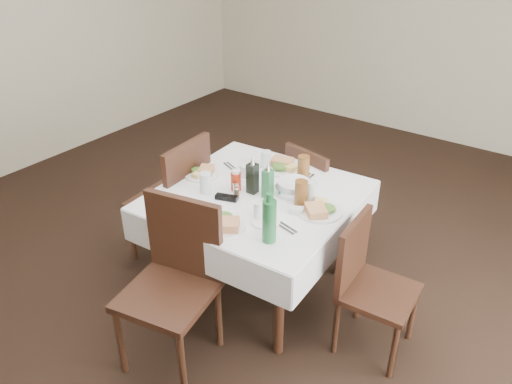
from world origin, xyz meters
TOP-DOWN VIEW (x-y plane):
  - ground_plane at (0.00, 0.00)m, footprint 7.00×7.00m
  - room_shell at (0.00, 0.00)m, footprint 6.04×7.04m
  - dining_table at (0.07, 0.11)m, footprint 1.28×1.28m
  - chair_north at (0.11, 0.79)m, footprint 0.48×0.48m
  - chair_south at (0.03, -0.62)m, footprint 0.56×0.56m
  - chair_east at (0.88, 0.07)m, footprint 0.43×0.43m
  - chair_west at (-0.59, 0.04)m, footprint 0.50×0.50m
  - meal_north at (0.01, 0.50)m, footprint 0.28×0.28m
  - meal_south at (0.13, -0.32)m, footprint 0.29×0.29m
  - meal_east at (0.51, 0.14)m, footprint 0.27×0.27m
  - meal_west at (-0.39, 0.10)m, footprint 0.23×0.23m
  - side_plate_a at (-0.21, 0.40)m, footprint 0.17×0.17m
  - side_plate_b at (0.31, -0.13)m, footprint 0.17×0.17m
  - water_n at (-0.10, 0.45)m, footprint 0.07×0.07m
  - water_s at (0.25, -0.13)m, footprint 0.06×0.06m
  - water_e at (0.40, 0.23)m, footprint 0.07×0.07m
  - water_w at (-0.21, -0.07)m, footprint 0.07×0.07m
  - iced_tea_a at (0.20, 0.45)m, footprint 0.08×0.08m
  - iced_tea_b at (0.37, 0.16)m, footprint 0.08×0.08m
  - bread_basket at (0.25, 0.26)m, footprint 0.24×0.24m
  - oil_cruet_dark at (0.04, 0.11)m, footprint 0.06×0.06m
  - oil_cruet_green at (0.15, 0.11)m, footprint 0.06×0.06m
  - ketchup_bottle at (-0.07, 0.07)m, footprint 0.07×0.07m
  - salt_shaker at (-0.04, 0.03)m, footprint 0.04×0.04m
  - pepper_shaker at (-0.01, -0.00)m, footprint 0.03×0.03m
  - coffee_mug at (-0.12, 0.25)m, footprint 0.14×0.13m
  - sunglasses at (-0.04, -0.06)m, footprint 0.15×0.09m
  - green_bottle at (0.43, -0.27)m, footprint 0.08×0.08m
  - sugar_caddy at (0.40, 0.06)m, footprint 0.09×0.07m
  - cutlery_n at (0.23, 0.46)m, footprint 0.06×0.18m
  - cutlery_s at (-0.07, -0.31)m, footprint 0.11×0.21m
  - cutlery_e at (0.43, -0.12)m, footprint 0.18×0.09m
  - cutlery_w at (-0.30, 0.30)m, footprint 0.17×0.10m

SIDE VIEW (x-z plane):
  - ground_plane at x=0.00m, z-range 0.00..0.00m
  - chair_north at x=0.11m, z-range 0.06..0.91m
  - chair_east at x=0.88m, z-range 0.06..0.92m
  - chair_west at x=-0.59m, z-range 0.07..1.06m
  - chair_south at x=0.03m, z-range 0.07..1.07m
  - dining_table at x=0.07m, z-range 0.29..1.05m
  - cutlery_w at x=-0.30m, z-range 0.76..0.77m
  - cutlery_e at x=0.43m, z-range 0.76..0.77m
  - cutlery_n at x=0.23m, z-range 0.76..0.77m
  - cutlery_s at x=-0.07m, z-range 0.76..0.77m
  - side_plate_a at x=-0.21m, z-range 0.76..0.77m
  - side_plate_b at x=0.31m, z-range 0.76..0.77m
  - sunglasses at x=-0.04m, z-range 0.76..0.79m
  - meal_west at x=-0.39m, z-range 0.76..0.81m
  - sugar_caddy at x=0.40m, z-range 0.76..0.80m
  - meal_east at x=0.51m, z-range 0.76..0.82m
  - meal_north at x=0.01m, z-range 0.76..0.82m
  - meal_south at x=0.13m, z-range 0.76..0.82m
  - pepper_shaker at x=-0.01m, z-range 0.76..0.83m
  - bread_basket at x=0.25m, z-range 0.76..0.84m
  - salt_shaker at x=-0.04m, z-range 0.76..0.84m
  - coffee_mug at x=-0.12m, z-range 0.76..0.85m
  - water_s at x=0.25m, z-range 0.76..0.87m
  - water_n at x=-0.10m, z-range 0.76..0.89m
  - ketchup_bottle at x=-0.07m, z-range 0.76..0.90m
  - water_e at x=0.40m, z-range 0.76..0.90m
  - water_w at x=-0.21m, z-range 0.76..0.90m
  - iced_tea_b at x=0.37m, z-range 0.76..0.93m
  - iced_tea_a at x=0.20m, z-range 0.76..0.93m
  - oil_cruet_green at x=0.15m, z-range 0.75..0.99m
  - oil_cruet_dark at x=0.04m, z-range 0.74..1.00m
  - green_bottle at x=0.43m, z-range 0.74..1.04m
  - room_shell at x=0.00m, z-range 0.31..3.11m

